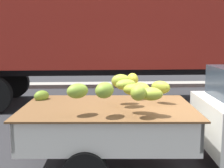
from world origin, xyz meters
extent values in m
plane|color=#28282B|center=(0.00, 0.00, 0.00)|extent=(220.00, 220.00, 0.00)
cube|color=gray|center=(0.00, 8.52, 0.08)|extent=(80.00, 0.80, 0.16)
cube|color=silver|center=(-1.31, 0.02, 0.58)|extent=(2.74, 1.87, 0.08)
cube|color=silver|center=(-1.27, 0.86, 0.84)|extent=(2.65, 0.19, 0.44)
cube|color=silver|center=(-1.36, -0.82, 0.84)|extent=(2.65, 0.19, 0.44)
cube|color=silver|center=(-0.01, -0.04, 0.84)|extent=(0.14, 1.73, 0.44)
cube|color=silver|center=(-2.61, 0.09, 0.84)|extent=(0.14, 1.73, 0.44)
cube|color=#B21914|center=(-1.27, 0.89, 0.80)|extent=(2.54, 0.14, 0.07)
cube|color=brown|center=(-1.31, 0.02, 1.07)|extent=(2.86, 1.99, 0.03)
ellipsoid|color=gold|center=(-0.85, -0.50, 1.45)|extent=(0.36, 0.37, 0.21)
ellipsoid|color=#9BA52C|center=(-0.95, -0.45, 1.44)|extent=(0.35, 0.28, 0.17)
ellipsoid|color=gold|center=(-0.85, 0.56, 1.45)|extent=(0.23, 0.28, 0.23)
ellipsoid|color=#99A830|center=(-0.74, -0.64, 1.41)|extent=(0.40, 0.33, 0.19)
ellipsoid|color=olive|center=(-2.49, 0.61, 1.15)|extent=(0.34, 0.34, 0.20)
ellipsoid|color=olive|center=(-1.39, -0.65, 1.47)|extent=(0.38, 0.41, 0.23)
ellipsoid|color=#95A42E|center=(-0.42, 0.18, 1.36)|extent=(0.39, 0.36, 0.22)
ellipsoid|color=#97A730|center=(-1.09, 0.18, 1.47)|extent=(0.35, 0.25, 0.23)
ellipsoid|color=#8DA230|center=(-0.92, -0.72, 1.44)|extent=(0.31, 0.34, 0.22)
ellipsoid|color=#90A530|center=(-1.03, -0.04, 1.45)|extent=(0.40, 0.33, 0.17)
ellipsoid|color=olive|center=(-1.77, -0.54, 1.44)|extent=(0.41, 0.39, 0.21)
cylinder|color=black|center=(-1.58, 0.87, 0.32)|extent=(0.65, 0.23, 0.64)
cube|color=maroon|center=(-0.89, 5.18, 2.60)|extent=(12.02, 2.61, 2.70)
cube|color=black|center=(-0.89, 5.18, 1.10)|extent=(11.04, 0.50, 0.30)
cylinder|color=black|center=(-4.50, 6.35, 0.54)|extent=(1.08, 0.31, 1.08)
cylinder|color=#38383A|center=(2.41, 5.21, 0.62)|extent=(0.18, 0.18, 1.25)
camera|label=1|loc=(-1.51, -4.85, 2.22)|focal=49.00mm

